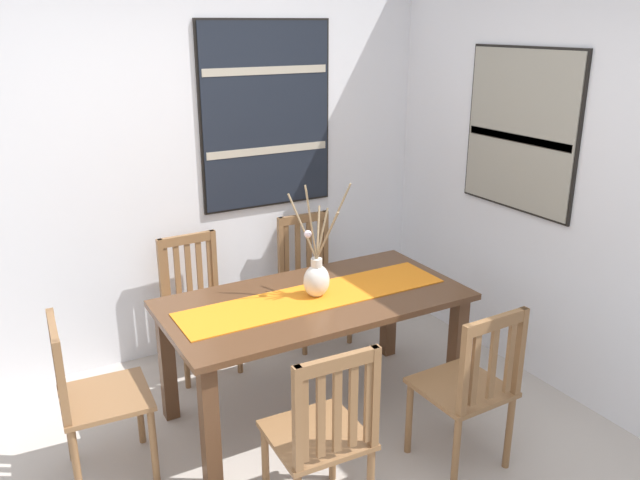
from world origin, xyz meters
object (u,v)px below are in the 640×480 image
(chair_2, at_px, (469,387))
(painting_on_back_wall, at_px, (266,116))
(chair_0, at_px, (197,300))
(centerpiece_vase, at_px, (317,276))
(chair_3, at_px, (312,276))
(dining_table, at_px, (315,315))
(painting_on_side_wall, at_px, (521,130))
(chair_1, at_px, (92,394))
(chair_4, at_px, (323,433))

(chair_2, xyz_separation_m, painting_on_back_wall, (-0.18, 1.94, 1.12))
(chair_2, bearing_deg, chair_0, 116.50)
(centerpiece_vase, relative_size, chair_3, 0.76)
(chair_0, distance_m, chair_3, 0.86)
(dining_table, height_order, painting_on_side_wall, painting_on_side_wall)
(dining_table, bearing_deg, chair_1, 178.84)
(painting_on_back_wall, bearing_deg, centerpiece_vase, -101.70)
(painting_on_back_wall, bearing_deg, dining_table, -102.39)
(chair_0, height_order, painting_on_back_wall, painting_on_back_wall)
(centerpiece_vase, distance_m, chair_0, 1.02)
(chair_4, bearing_deg, chair_1, 134.09)
(chair_1, distance_m, painting_on_back_wall, 2.15)
(chair_3, bearing_deg, chair_0, -179.85)
(dining_table, xyz_separation_m, chair_4, (-0.41, -0.82, -0.13))
(chair_4, xyz_separation_m, painting_on_back_wall, (0.66, 1.94, 1.10))
(chair_1, relative_size, chair_2, 0.96)
(chair_0, xyz_separation_m, chair_1, (-0.82, -0.82, -0.00))
(chair_0, bearing_deg, centerpiece_vase, -63.19)
(chair_3, distance_m, painting_on_side_wall, 1.72)
(dining_table, height_order, chair_3, chair_3)
(centerpiece_vase, distance_m, chair_4, 1.00)
(centerpiece_vase, height_order, chair_1, centerpiece_vase)
(dining_table, bearing_deg, chair_3, 62.27)
(centerpiece_vase, bearing_deg, chair_2, -63.82)
(dining_table, xyz_separation_m, painting_on_back_wall, (0.25, 1.12, 0.97))
(dining_table, relative_size, chair_1, 1.94)
(centerpiece_vase, bearing_deg, painting_on_side_wall, -2.43)
(painting_on_back_wall, bearing_deg, chair_2, -84.73)
(painting_on_side_wall, bearing_deg, centerpiece_vase, 177.57)
(chair_3, xyz_separation_m, chair_4, (-0.86, -1.67, 0.02))
(centerpiece_vase, height_order, chair_0, centerpiece_vase)
(centerpiece_vase, bearing_deg, painting_on_back_wall, 78.30)
(centerpiece_vase, height_order, painting_on_back_wall, painting_on_back_wall)
(chair_2, height_order, painting_on_side_wall, painting_on_side_wall)
(chair_4, height_order, painting_on_back_wall, painting_on_back_wall)
(chair_1, distance_m, chair_3, 1.87)
(chair_1, relative_size, chair_3, 0.98)
(chair_2, height_order, chair_4, chair_4)
(chair_1, height_order, painting_on_side_wall, painting_on_side_wall)
(chair_0, relative_size, painting_on_back_wall, 0.70)
(chair_3, height_order, painting_on_side_wall, painting_on_side_wall)
(chair_0, bearing_deg, chair_2, -63.50)
(painting_on_side_wall, bearing_deg, chair_4, -157.41)
(chair_1, xyz_separation_m, painting_on_side_wall, (2.66, -0.08, 1.09))
(centerpiece_vase, relative_size, painting_on_side_wall, 0.68)
(centerpiece_vase, relative_size, chair_4, 0.73)
(chair_0, xyz_separation_m, chair_3, (0.86, 0.00, -0.00))
(dining_table, relative_size, chair_4, 1.84)
(centerpiece_vase, bearing_deg, dining_table, -163.49)
(painting_on_back_wall, relative_size, painting_on_side_wall, 1.26)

